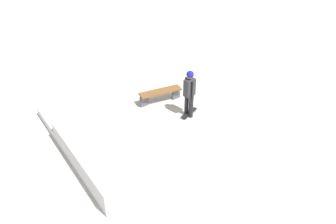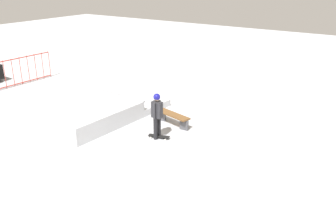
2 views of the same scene
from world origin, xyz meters
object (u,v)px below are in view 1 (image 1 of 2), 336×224
at_px(skate_ramp, 111,139).
at_px(skater, 189,90).
at_px(skateboard, 189,113).
at_px(park_bench, 160,94).

distance_m(skate_ramp, skater, 3.10).
height_order(skateboard, park_bench, park_bench).
height_order(skate_ramp, skater, skater).
distance_m(skater, skateboard, 0.93).
relative_size(skate_ramp, skater, 3.21).
bearing_deg(park_bench, skate_ramp, 113.59).
height_order(skate_ramp, park_bench, skate_ramp).
distance_m(skate_ramp, skateboard, 3.08).
height_order(skate_ramp, skateboard, skate_ramp).
bearing_deg(skater, skate_ramp, 175.36).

